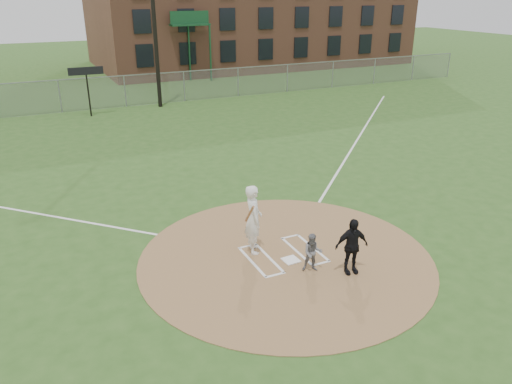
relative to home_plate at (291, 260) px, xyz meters
name	(u,v)px	position (x,y,z in m)	size (l,w,h in m)	color
ground	(286,257)	(-0.04, 0.25, -0.03)	(140.00, 140.00, 0.00)	#2C511C
dirt_circle	(286,257)	(-0.04, 0.25, -0.02)	(8.40, 8.40, 0.02)	#987148
home_plate	(291,260)	(0.00, 0.00, 0.00)	(0.44, 0.44, 0.03)	white
foul_line_first	(357,140)	(8.96, 9.25, -0.03)	(0.10, 24.00, 0.01)	white
catcher	(313,253)	(0.26, -0.70, 0.53)	(0.53, 0.41, 1.09)	slate
umpire	(352,246)	(1.15, -1.22, 0.78)	(0.93, 0.39, 1.58)	black
batters_boxes	(283,254)	(-0.04, 0.40, -0.01)	(2.08, 1.88, 0.01)	white
batter_at_plate	(253,219)	(-0.73, 0.96, 1.02)	(0.68, 1.13, 2.07)	white
outfield_fence	(125,91)	(-0.04, 22.25, 0.98)	(56.08, 0.08, 2.03)	slate
scoreboard_sign	(86,76)	(-2.54, 20.45, 2.35)	(2.00, 0.10, 2.93)	black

